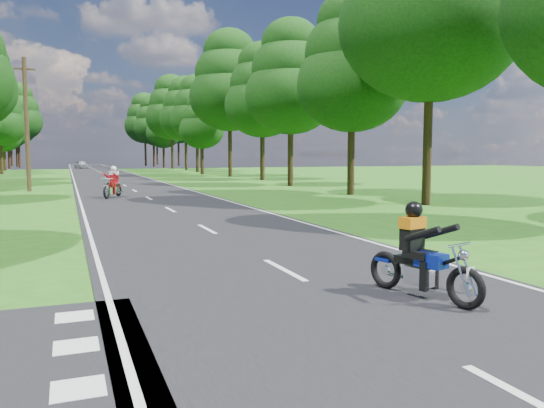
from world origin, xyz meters
name	(u,v)px	position (x,y,z in m)	size (l,w,h in m)	color
ground	(333,297)	(0.00, 0.00, 0.00)	(160.00, 160.00, 0.00)	#285914
main_road	(107,176)	(0.00, 50.00, 0.01)	(7.00, 140.00, 0.02)	black
road_markings	(107,177)	(-0.14, 48.13, 0.02)	(7.40, 140.00, 0.01)	silver
treeline	(111,104)	(1.43, 60.06, 8.25)	(40.00, 115.35, 14.78)	black
telegraph_pole	(27,124)	(-6.00, 28.00, 4.07)	(1.20, 0.26, 8.00)	#382616
rider_near_blue	(423,250)	(1.23, -0.62, 0.77)	(0.60, 1.79, 1.49)	navy
rider_far_red	(112,182)	(-1.67, 21.15, 0.84)	(0.65, 1.96, 1.63)	maroon
distant_car	(81,164)	(-1.67, 83.33, 0.64)	(1.47, 3.66, 1.25)	silver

